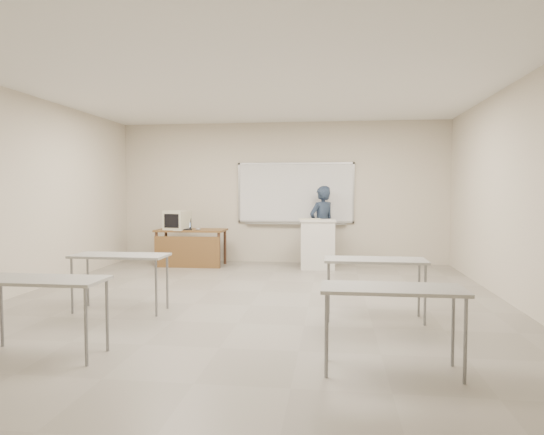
# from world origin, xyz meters

# --- Properties ---
(floor) EXTENTS (7.00, 8.00, 0.01)m
(floor) POSITION_xyz_m (0.00, 0.00, -0.01)
(floor) COLOR gray
(floor) RESTS_ON ground
(whiteboard) EXTENTS (2.48, 0.10, 1.31)m
(whiteboard) POSITION_xyz_m (0.30, 3.97, 1.48)
(whiteboard) COLOR white
(whiteboard) RESTS_ON floor
(student_desks) EXTENTS (4.40, 2.20, 0.73)m
(student_desks) POSITION_xyz_m (-0.00, -1.35, 0.67)
(student_desks) COLOR #9B9A95
(student_desks) RESTS_ON floor
(instructor_desk) EXTENTS (1.41, 0.70, 0.75)m
(instructor_desk) POSITION_xyz_m (-1.80, 3.19, 0.54)
(instructor_desk) COLOR brown
(instructor_desk) RESTS_ON floor
(podium) EXTENTS (0.70, 0.51, 0.98)m
(podium) POSITION_xyz_m (0.80, 3.20, 0.49)
(podium) COLOR silver
(podium) RESTS_ON floor
(crt_monitor) EXTENTS (0.43, 0.47, 0.40)m
(crt_monitor) POSITION_xyz_m (-2.05, 3.18, 0.94)
(crt_monitor) COLOR beige
(crt_monitor) RESTS_ON instructor_desk
(laptop) EXTENTS (0.31, 0.29, 0.23)m
(laptop) POSITION_xyz_m (-1.90, 3.17, 0.81)
(laptop) COLOR black
(laptop) RESTS_ON instructor_desk
(mouse) EXTENTS (0.12, 0.09, 0.04)m
(mouse) POSITION_xyz_m (-1.60, 3.10, 0.77)
(mouse) COLOR #929498
(mouse) RESTS_ON instructor_desk
(keyboard) EXTENTS (0.44, 0.19, 0.02)m
(keyboard) POSITION_xyz_m (0.65, 3.08, 0.99)
(keyboard) COLOR beige
(keyboard) RESTS_ON podium
(presenter) EXTENTS (0.71, 0.69, 1.64)m
(presenter) POSITION_xyz_m (0.87, 3.66, 0.82)
(presenter) COLOR black
(presenter) RESTS_ON floor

